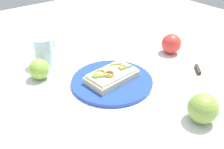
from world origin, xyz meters
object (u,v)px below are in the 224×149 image
knife (199,72)px  drinking_glass (44,52)px  sandwich (112,76)px  apple_0 (46,44)px  apple_1 (171,44)px  apple_3 (39,69)px  plate (112,81)px  apple_2 (203,108)px

knife → drinking_glass: bearing=-93.2°
sandwich → apple_0: apple_0 is taller
sandwich → apple_1: bearing=-180.0°
knife → apple_3: bearing=-83.2°
apple_0 → knife: size_ratio=0.71×
plate → knife: bearing=153.5°
apple_0 → drinking_glass: drinking_glass is taller
apple_0 → apple_1: size_ratio=0.93×
apple_0 → apple_3: size_ratio=1.04×
apple_2 → apple_0: bearing=-76.7°
plate → apple_0: 0.35m
sandwich → apple_0: size_ratio=2.40×
apple_0 → apple_3: bearing=58.3°
apple_3 → drinking_glass: 0.10m
plate → apple_1: 0.33m
sandwich → apple_0: bearing=-83.9°
plate → sandwich: 0.02m
sandwich → drinking_glass: size_ratio=1.67×
drinking_glass → plate: bearing=115.1°
apple_1 → apple_2: 0.40m
apple_2 → knife: (-0.20, -0.15, -0.03)m
apple_2 → drinking_glass: drinking_glass is taller
plate → drinking_glass: size_ratio=2.55×
apple_1 → drinking_glass: size_ratio=0.75×
apple_2 → apple_3: 0.53m
plate → drinking_glass: 0.28m
apple_2 → knife: size_ratio=0.80×
plate → apple_2: apple_2 is taller
drinking_glass → knife: bearing=135.4°
drinking_glass → apple_3: bearing=53.9°
apple_1 → apple_0: bearing=-38.0°
apple_0 → drinking_glass: size_ratio=0.70×
sandwich → apple_0: 0.35m
apple_2 → knife: bearing=-142.6°
apple_1 → apple_3: bearing=-15.9°
apple_0 → plate: bearing=101.8°
sandwich → drinking_glass: drinking_glass is taller
apple_0 → apple_3: (0.10, 0.17, -0.00)m
plate → apple_0: (0.07, -0.34, 0.03)m
knife → sandwich: bearing=-75.0°
knife → apple_0: bearing=-102.5°
apple_3 → plate: bearing=135.1°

